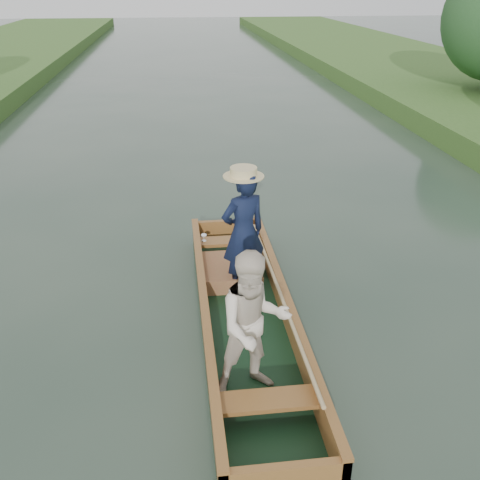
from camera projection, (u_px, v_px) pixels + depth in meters
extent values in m
plane|color=#283D30|center=(246.00, 329.00, 6.70)|extent=(120.00, 120.00, 0.00)
cube|color=black|center=(246.00, 326.00, 6.68)|extent=(1.10, 5.00, 0.08)
cube|color=#955C2E|center=(205.00, 316.00, 6.54)|extent=(0.08, 5.00, 0.32)
cube|color=#955C2E|center=(286.00, 310.00, 6.65)|extent=(0.08, 5.00, 0.32)
cube|color=#955C2E|center=(226.00, 229.00, 8.79)|extent=(1.10, 0.08, 0.32)
cube|color=#955C2E|center=(285.00, 479.00, 4.40)|extent=(1.10, 0.08, 0.32)
cube|color=#955C2E|center=(204.00, 303.00, 6.46)|extent=(0.10, 5.00, 0.04)
cube|color=#955C2E|center=(287.00, 298.00, 6.57)|extent=(0.10, 5.00, 0.04)
cube|color=#955C2E|center=(230.00, 241.00, 8.26)|extent=(0.94, 0.30, 0.05)
cube|color=#955C2E|center=(268.00, 400.00, 5.14)|extent=(0.94, 0.30, 0.05)
imported|color=#101833|center=(243.00, 233.00, 7.02)|extent=(0.73, 0.61, 1.72)
cylinder|color=beige|center=(244.00, 174.00, 6.66)|extent=(0.52, 0.52, 0.12)
imported|color=beige|center=(254.00, 325.00, 5.28)|extent=(0.86, 0.72, 1.59)
cube|color=#9D3632|center=(229.00, 271.00, 7.63)|extent=(0.85, 0.90, 0.22)
sphere|color=#A68257|center=(249.00, 260.00, 7.47)|extent=(0.20, 0.20, 0.20)
sphere|color=#A68257|center=(249.00, 251.00, 7.40)|extent=(0.15, 0.15, 0.15)
sphere|color=#A68257|center=(246.00, 247.00, 7.36)|extent=(0.05, 0.05, 0.05)
sphere|color=#A68257|center=(253.00, 247.00, 7.38)|extent=(0.05, 0.05, 0.05)
sphere|color=#A68257|center=(250.00, 254.00, 7.35)|extent=(0.06, 0.06, 0.06)
sphere|color=#A68257|center=(243.00, 259.00, 7.43)|extent=(0.07, 0.07, 0.07)
sphere|color=#A68257|center=(256.00, 259.00, 7.45)|extent=(0.07, 0.07, 0.07)
sphere|color=#A68257|center=(246.00, 267.00, 7.48)|extent=(0.08, 0.08, 0.08)
sphere|color=#A68257|center=(253.00, 266.00, 7.49)|extent=(0.08, 0.08, 0.08)
cylinder|color=silver|center=(204.00, 241.00, 8.20)|extent=(0.07, 0.07, 0.01)
cylinder|color=silver|center=(204.00, 238.00, 8.19)|extent=(0.01, 0.01, 0.08)
ellipsoid|color=silver|center=(204.00, 235.00, 8.16)|extent=(0.09, 0.09, 0.05)
cylinder|color=tan|center=(279.00, 290.00, 6.65)|extent=(0.04, 4.25, 0.19)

